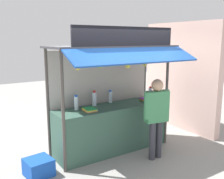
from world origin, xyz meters
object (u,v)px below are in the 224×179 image
at_px(vendor_person, 156,112).
at_px(water_bottle_mid_left, 76,103).
at_px(magazine_stack_mid_right, 90,110).
at_px(plastic_crate, 39,167).
at_px(banana_bunch_leftmost, 145,62).
at_px(water_bottle_far_left, 77,102).
at_px(banana_bunch_rightmost, 100,64).
at_px(water_bottle_center, 150,93).
at_px(water_bottle_back_right, 110,97).
at_px(banana_bunch_inner_right, 128,64).
at_px(banana_bunch_inner_left, 78,66).
at_px(magazine_stack_back_left, 147,100).
at_px(water_bottle_front_left, 94,99).

bearing_deg(vendor_person, water_bottle_mid_left, 154.27).
xyz_separation_m(magazine_stack_mid_right, plastic_crate, (-1.08, -0.12, -0.84)).
distance_m(water_bottle_mid_left, banana_bunch_leftmost, 1.57).
distance_m(magazine_stack_mid_right, plastic_crate, 1.37).
height_order(banana_bunch_leftmost, vendor_person, banana_bunch_leftmost).
xyz_separation_m(water_bottle_far_left, banana_bunch_rightmost, (0.13, -0.71, 0.81)).
distance_m(water_bottle_center, water_bottle_back_right, 0.97).
bearing_deg(water_bottle_back_right, banana_bunch_inner_right, -95.43).
distance_m(banana_bunch_inner_left, plastic_crate, 1.87).
height_order(magazine_stack_mid_right, magazine_stack_back_left, magazine_stack_back_left).
distance_m(banana_bunch_rightmost, banana_bunch_leftmost, 1.03).
distance_m(vendor_person, plastic_crate, 2.37).
bearing_deg(vendor_person, banana_bunch_leftmost, 102.17).
bearing_deg(plastic_crate, banana_bunch_inner_right, -7.57).
bearing_deg(water_bottle_back_right, magazine_stack_back_left, -23.86).
height_order(water_bottle_center, magazine_stack_mid_right, water_bottle_center).
bearing_deg(banana_bunch_rightmost, water_bottle_back_right, 46.22).
bearing_deg(banana_bunch_inner_right, plastic_crate, 172.43).
distance_m(magazine_stack_back_left, plastic_crate, 2.68).
relative_size(banana_bunch_inner_left, plastic_crate, 0.60).
distance_m(water_bottle_back_right, water_bottle_front_left, 0.42).
height_order(water_bottle_front_left, magazine_stack_back_left, water_bottle_front_left).
xyz_separation_m(water_bottle_front_left, banana_bunch_rightmost, (-0.26, -0.67, 0.78)).
height_order(water_bottle_center, water_bottle_far_left, water_bottle_center).
bearing_deg(water_bottle_center, water_bottle_far_left, 172.50).
xyz_separation_m(magazine_stack_back_left, banana_bunch_rightmost, (-1.43, -0.38, 0.90)).
distance_m(magazine_stack_mid_right, banana_bunch_inner_right, 1.14).
distance_m(water_bottle_center, banana_bunch_inner_right, 1.36).
height_order(water_bottle_center, water_bottle_back_right, water_bottle_center).
xyz_separation_m(water_bottle_far_left, vendor_person, (1.16, -1.08, -0.12)).
distance_m(water_bottle_front_left, banana_bunch_leftmost, 1.28).
xyz_separation_m(banana_bunch_leftmost, plastic_crate, (-2.14, 0.23, -1.73)).
relative_size(water_bottle_far_left, banana_bunch_rightmost, 1.03).
xyz_separation_m(water_bottle_mid_left, water_bottle_far_left, (0.07, 0.13, -0.02)).
distance_m(water_bottle_center, water_bottle_mid_left, 1.83).
distance_m(water_bottle_back_right, banana_bunch_rightmost, 1.27).
height_order(water_bottle_center, water_bottle_mid_left, same).
xyz_separation_m(banana_bunch_inner_right, banana_bunch_leftmost, (0.42, 0.00, 0.01)).
bearing_deg(banana_bunch_inner_right, vendor_person, -41.42).
bearing_deg(banana_bunch_inner_left, plastic_crate, 161.38).
xyz_separation_m(magazine_stack_mid_right, banana_bunch_leftmost, (1.06, -0.35, 0.89)).
xyz_separation_m(magazine_stack_back_left, vendor_person, (-0.40, -0.75, -0.04)).
bearing_deg(banana_bunch_rightmost, water_bottle_far_left, 100.09).
bearing_deg(banana_bunch_inner_right, water_bottle_far_left, 136.22).
distance_m(water_bottle_front_left, banana_bunch_rightmost, 1.07).
xyz_separation_m(vendor_person, plastic_crate, (-2.14, 0.60, -0.80)).
xyz_separation_m(water_bottle_back_right, water_bottle_front_left, (-0.42, -0.04, 0.02)).
bearing_deg(banana_bunch_inner_right, water_bottle_mid_left, 144.78).
xyz_separation_m(magazine_stack_back_left, banana_bunch_inner_left, (-1.86, -0.37, 0.89)).
relative_size(water_bottle_back_right, banana_bunch_rightmost, 1.13).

